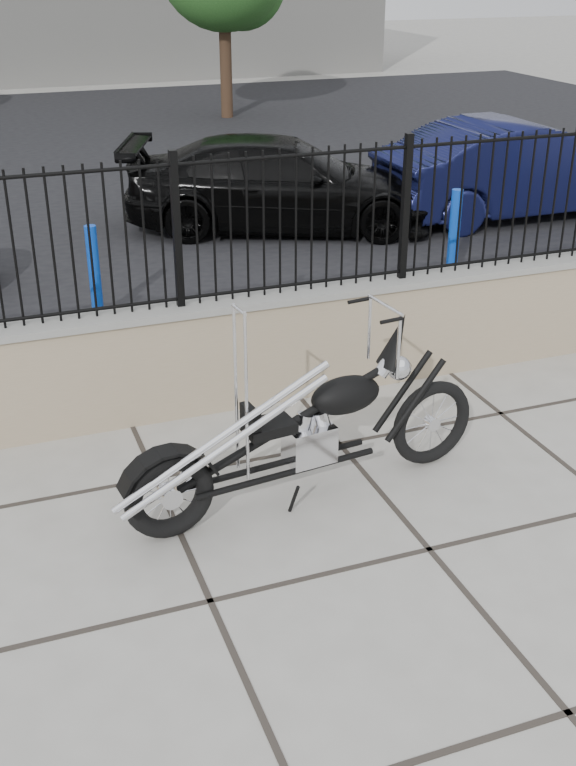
# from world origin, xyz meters

# --- Properties ---
(ground_plane) EXTENTS (90.00, 90.00, 0.00)m
(ground_plane) POSITION_xyz_m (0.00, 0.00, 0.00)
(ground_plane) COLOR #99968E
(ground_plane) RESTS_ON ground
(parking_lot) EXTENTS (30.00, 30.00, 0.00)m
(parking_lot) POSITION_xyz_m (0.00, 12.50, 0.00)
(parking_lot) COLOR black
(parking_lot) RESTS_ON ground
(retaining_wall) EXTENTS (14.00, 0.36, 0.96)m
(retaining_wall) POSITION_xyz_m (0.00, 2.50, 0.48)
(retaining_wall) COLOR gray
(retaining_wall) RESTS_ON ground_plane
(iron_fence) EXTENTS (14.00, 0.08, 1.20)m
(iron_fence) POSITION_xyz_m (0.00, 2.50, 1.56)
(iron_fence) COLOR black
(iron_fence) RESTS_ON retaining_wall
(chopper_motorcycle) EXTENTS (2.66, 0.77, 1.58)m
(chopper_motorcycle) POSITION_xyz_m (-0.56, 0.87, 0.79)
(chopper_motorcycle) COLOR black
(chopper_motorcycle) RESTS_ON ground_plane
(car_black) EXTENTS (4.69, 3.19, 1.26)m
(car_black) POSITION_xyz_m (1.68, 7.50, 0.63)
(car_black) COLOR black
(car_black) RESTS_ON parking_lot
(car_blue) EXTENTS (4.25, 1.48, 1.40)m
(car_blue) POSITION_xyz_m (5.17, 6.91, 0.70)
(car_blue) COLOR #0F1237
(car_blue) RESTS_ON parking_lot
(bollard_a) EXTENTS (0.14, 0.14, 1.03)m
(bollard_a) POSITION_xyz_m (-1.36, 4.86, 0.52)
(bollard_a) COLOR #0D34C5
(bollard_a) RESTS_ON ground_plane
(bollard_b) EXTENTS (0.14, 0.14, 1.09)m
(bollard_b) POSITION_xyz_m (2.82, 4.69, 0.55)
(bollard_b) COLOR blue
(bollard_b) RESTS_ON ground_plane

